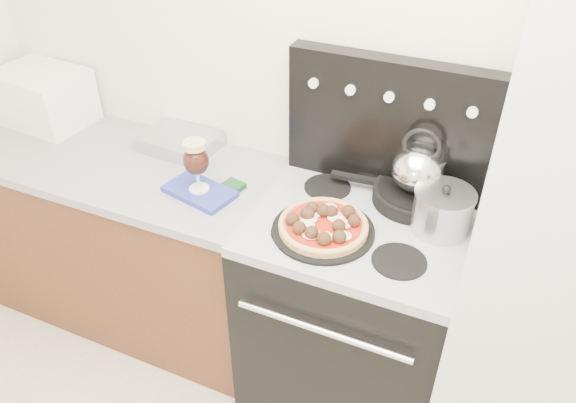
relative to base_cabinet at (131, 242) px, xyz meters
The scene contains 15 objects.
room_shell 1.59m from the base_cabinet, 41.46° to the right, with size 3.52×3.01×2.52m.
base_cabinet is the anchor object (origin of this frame).
countertop 0.45m from the base_cabinet, ahead, with size 1.48×0.63×0.04m, color #9C9CA0.
stove_body 1.11m from the base_cabinet, ahead, with size 0.76×0.65×0.88m, color black.
cooktop 1.20m from the base_cabinet, ahead, with size 0.76×0.65×0.04m, color #ADADB2.
backguard 1.35m from the base_cabinet, 12.75° to the left, with size 0.76×0.08×0.50m, color black.
toaster_oven 0.77m from the base_cabinet, 163.11° to the left, with size 0.39×0.29×0.25m, color white.
foil_sheet 0.58m from the base_cabinet, 38.42° to the left, with size 0.32×0.23×0.06m, color silver.
oven_mitt 0.69m from the base_cabinet, 10.17° to the right, with size 0.27×0.15×0.02m, color #2B379E.
beer_glass 0.77m from the base_cabinet, 10.17° to the right, with size 0.10×0.10×0.21m, color black, non-canonical shape.
pizza_pan 1.13m from the base_cabinet, ahead, with size 0.36×0.36×0.01m, color black.
pizza 1.14m from the base_cabinet, ahead, with size 0.31×0.31×0.04m, color #E4A856, non-canonical shape.
skillet 1.36m from the base_cabinet, ahead, with size 0.30×0.30×0.05m, color black.
tea_kettle 1.41m from the base_cabinet, ahead, with size 0.19×0.19×0.21m, color white, non-canonical shape.
stock_pot 1.48m from the base_cabinet, ahead, with size 0.20×0.20×0.14m, color #B5B5B5.
Camera 1 is at (0.48, -0.35, 2.14)m, focal length 35.00 mm.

